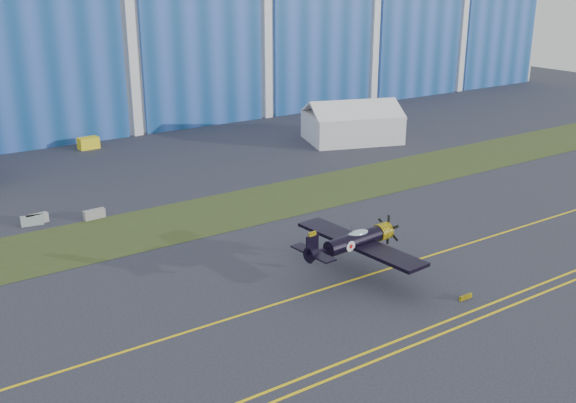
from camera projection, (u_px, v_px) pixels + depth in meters
ground at (111, 315)px, 46.15m from camera, size 260.00×260.00×0.00m
grass_median at (53, 249)px, 57.11m from camera, size 260.00×10.00×0.02m
taxiway_centreline at (139, 347)px, 42.23m from camera, size 200.00×0.20×0.02m
guard_board_right at (466, 297)px, 48.32m from camera, size 1.20×0.15×0.35m
warbird at (354, 241)px, 51.14m from camera, size 10.96×12.84×3.57m
tent at (352, 120)px, 92.34m from camera, size 14.59×12.53×5.73m
tug at (88, 143)px, 88.84m from camera, size 2.65×1.73×1.50m
gse_box at (372, 107)px, 111.32m from camera, size 3.13×1.91×1.78m
barrier_a at (32, 220)px, 62.28m from camera, size 2.07×0.92×0.90m
barrier_b at (37, 219)px, 62.72m from camera, size 2.05×0.81×0.90m
barrier_c at (94, 214)px, 63.87m from camera, size 2.03×0.73×0.90m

